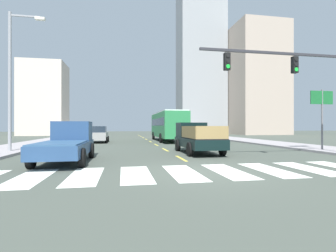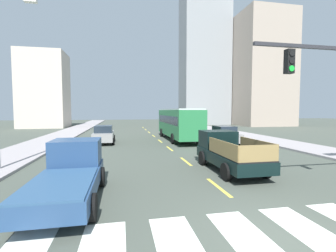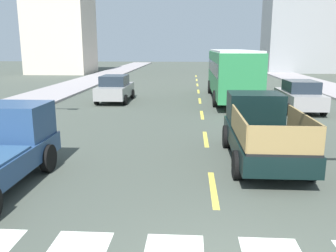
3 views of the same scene
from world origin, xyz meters
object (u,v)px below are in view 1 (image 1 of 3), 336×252
at_px(pickup_dark, 68,142).
at_px(city_bus, 168,124).
at_px(traffic_signal_gantry, 315,78).
at_px(direction_sign_green, 322,107).
at_px(sedan_far, 207,135).
at_px(streetlight_left, 13,75).
at_px(pickup_stakebed, 196,138).
at_px(sedan_mid, 98,134).

height_order(pickup_dark, city_bus, city_bus).
height_order(traffic_signal_gantry, direction_sign_green, traffic_signal_gantry).
bearing_deg(traffic_signal_gantry, sedan_far, 95.74).
height_order(traffic_signal_gantry, streetlight_left, streetlight_left).
height_order(pickup_stakebed, sedan_far, pickup_stakebed).
bearing_deg(streetlight_left, sedan_far, 24.42).
bearing_deg(direction_sign_green, city_bus, 120.60).
relative_size(sedan_far, streetlight_left, 0.49).
distance_m(pickup_dark, sedan_far, 16.08).
bearing_deg(direction_sign_green, traffic_signal_gantry, -135.71).
distance_m(city_bus, sedan_far, 5.38).
bearing_deg(pickup_dark, sedan_mid, 90.93).
xyz_separation_m(city_bus, sedan_far, (3.38, -4.05, -1.09)).
relative_size(pickup_dark, city_bus, 0.48).
height_order(sedan_mid, sedan_far, same).
relative_size(traffic_signal_gantry, direction_sign_green, 2.21).
height_order(pickup_stakebed, streetlight_left, streetlight_left).
bearing_deg(pickup_stakebed, sedan_far, 65.68).
xyz_separation_m(pickup_stakebed, traffic_signal_gantry, (5.10, -4.27, 3.28)).
xyz_separation_m(traffic_signal_gantry, direction_sign_green, (3.43, 3.35, -1.18)).
bearing_deg(streetlight_left, traffic_signal_gantry, -19.82).
height_order(sedan_mid, streetlight_left, streetlight_left).
xyz_separation_m(sedan_far, streetlight_left, (-15.43, -7.01, 4.11)).
relative_size(sedan_mid, streetlight_left, 0.49).
bearing_deg(sedan_far, streetlight_left, -156.71).
bearing_deg(city_bus, sedan_mid, -168.72).
xyz_separation_m(pickup_dark, streetlight_left, (-4.29, 4.59, 4.05)).
height_order(pickup_dark, streetlight_left, streetlight_left).
xyz_separation_m(sedan_mid, direction_sign_green, (15.77, -12.48, 2.17)).
bearing_deg(traffic_signal_gantry, direction_sign_green, 44.29).
relative_size(pickup_stakebed, streetlight_left, 0.58).
xyz_separation_m(city_bus, streetlight_left, (-12.05, -11.05, 3.02)).
relative_size(sedan_far, direction_sign_green, 1.05).
bearing_deg(pickup_stakebed, streetlight_left, 170.46).
distance_m(sedan_mid, streetlight_left, 11.50).
height_order(sedan_far, streetlight_left, streetlight_left).
relative_size(sedan_mid, sedan_far, 1.00).
relative_size(sedan_mid, direction_sign_green, 1.05).
xyz_separation_m(pickup_dark, city_bus, (7.77, 15.64, 1.03)).
bearing_deg(pickup_stakebed, sedan_mid, 121.11).
bearing_deg(sedan_far, direction_sign_green, -65.04).
relative_size(pickup_dark, sedan_mid, 1.18).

